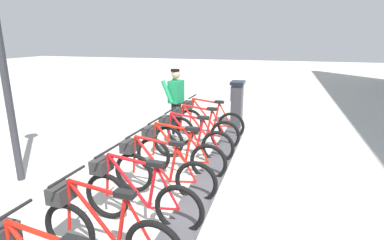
{
  "coord_description": "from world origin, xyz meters",
  "views": [
    {
      "loc": [
        -1.09,
        4.2,
        2.42
      ],
      "look_at": [
        0.5,
        -1.16,
        0.9
      ],
      "focal_mm": 28.48,
      "sensor_mm": 36.0,
      "label": 1
    }
  ],
  "objects_px": {
    "bike_docked_5": "(136,195)",
    "bike_docked_6": "(103,230)",
    "worker_near_rack": "(176,99)",
    "bike_docked_1": "(199,129)",
    "bike_docked_3": "(176,153)",
    "bike_docked_0": "(207,120)",
    "payment_kiosk": "(237,104)",
    "bike_docked_2": "(189,140)",
    "bike_docked_4": "(159,171)"
  },
  "relations": [
    {
      "from": "bike_docked_5",
      "to": "bike_docked_6",
      "type": "distance_m",
      "value": 0.78
    },
    {
      "from": "bike_docked_6",
      "to": "worker_near_rack",
      "type": "bearing_deg",
      "value": -79.88
    },
    {
      "from": "bike_docked_1",
      "to": "bike_docked_3",
      "type": "distance_m",
      "value": 1.56
    },
    {
      "from": "bike_docked_5",
      "to": "bike_docked_6",
      "type": "xyz_separation_m",
      "value": [
        0.0,
        0.78,
        0.0
      ]
    },
    {
      "from": "bike_docked_0",
      "to": "worker_near_rack",
      "type": "relative_size",
      "value": 1.04
    },
    {
      "from": "bike_docked_1",
      "to": "bike_docked_6",
      "type": "bearing_deg",
      "value": 90.0
    },
    {
      "from": "payment_kiosk",
      "to": "bike_docked_6",
      "type": "height_order",
      "value": "payment_kiosk"
    },
    {
      "from": "payment_kiosk",
      "to": "bike_docked_3",
      "type": "height_order",
      "value": "payment_kiosk"
    },
    {
      "from": "bike_docked_3",
      "to": "bike_docked_2",
      "type": "bearing_deg",
      "value": -90.0
    },
    {
      "from": "bike_docked_2",
      "to": "bike_docked_0",
      "type": "bearing_deg",
      "value": -90.0
    },
    {
      "from": "payment_kiosk",
      "to": "bike_docked_5",
      "type": "distance_m",
      "value": 4.99
    },
    {
      "from": "payment_kiosk",
      "to": "bike_docked_0",
      "type": "relative_size",
      "value": 0.74
    },
    {
      "from": "bike_docked_3",
      "to": "bike_docked_4",
      "type": "xyz_separation_m",
      "value": [
        0.0,
        0.78,
        0.0
      ]
    },
    {
      "from": "payment_kiosk",
      "to": "bike_docked_0",
      "type": "height_order",
      "value": "payment_kiosk"
    },
    {
      "from": "bike_docked_4",
      "to": "bike_docked_0",
      "type": "bearing_deg",
      "value": -90.0
    },
    {
      "from": "payment_kiosk",
      "to": "bike_docked_1",
      "type": "xyz_separation_m",
      "value": [
        0.57,
        1.83,
        -0.24
      ]
    },
    {
      "from": "bike_docked_0",
      "to": "bike_docked_2",
      "type": "xyz_separation_m",
      "value": [
        0.0,
        1.56,
        0.0
      ]
    },
    {
      "from": "bike_docked_0",
      "to": "bike_docked_5",
      "type": "bearing_deg",
      "value": 90.0
    },
    {
      "from": "bike_docked_0",
      "to": "bike_docked_3",
      "type": "distance_m",
      "value": 2.34
    },
    {
      "from": "bike_docked_2",
      "to": "bike_docked_6",
      "type": "height_order",
      "value": "same"
    },
    {
      "from": "bike_docked_2",
      "to": "bike_docked_3",
      "type": "relative_size",
      "value": 1.0
    },
    {
      "from": "payment_kiosk",
      "to": "bike_docked_4",
      "type": "xyz_separation_m",
      "value": [
        0.57,
        4.17,
        -0.24
      ]
    },
    {
      "from": "bike_docked_3",
      "to": "bike_docked_6",
      "type": "bearing_deg",
      "value": 90.0
    },
    {
      "from": "payment_kiosk",
      "to": "bike_docked_4",
      "type": "distance_m",
      "value": 4.22
    },
    {
      "from": "bike_docked_1",
      "to": "worker_near_rack",
      "type": "xyz_separation_m",
      "value": [
        0.84,
        -0.83,
        0.48
      ]
    },
    {
      "from": "bike_docked_1",
      "to": "bike_docked_3",
      "type": "xyz_separation_m",
      "value": [
        0.0,
        1.56,
        0.0
      ]
    },
    {
      "from": "bike_docked_1",
      "to": "bike_docked_6",
      "type": "xyz_separation_m",
      "value": [
        0.0,
        3.9,
        0.0
      ]
    },
    {
      "from": "bike_docked_0",
      "to": "bike_docked_2",
      "type": "height_order",
      "value": "same"
    },
    {
      "from": "bike_docked_2",
      "to": "bike_docked_6",
      "type": "relative_size",
      "value": 1.0
    },
    {
      "from": "payment_kiosk",
      "to": "worker_near_rack",
      "type": "bearing_deg",
      "value": 35.48
    },
    {
      "from": "bike_docked_5",
      "to": "bike_docked_1",
      "type": "bearing_deg",
      "value": -90.0
    },
    {
      "from": "bike_docked_3",
      "to": "bike_docked_6",
      "type": "relative_size",
      "value": 1.0
    },
    {
      "from": "bike_docked_4",
      "to": "payment_kiosk",
      "type": "bearing_deg",
      "value": -97.8
    },
    {
      "from": "bike_docked_0",
      "to": "bike_docked_2",
      "type": "bearing_deg",
      "value": 90.0
    },
    {
      "from": "bike_docked_0",
      "to": "bike_docked_2",
      "type": "relative_size",
      "value": 1.0
    },
    {
      "from": "bike_docked_3",
      "to": "worker_near_rack",
      "type": "height_order",
      "value": "worker_near_rack"
    },
    {
      "from": "payment_kiosk",
      "to": "bike_docked_2",
      "type": "relative_size",
      "value": 0.74
    },
    {
      "from": "bike_docked_6",
      "to": "worker_near_rack",
      "type": "xyz_separation_m",
      "value": [
        0.84,
        -4.72,
        0.48
      ]
    },
    {
      "from": "bike_docked_2",
      "to": "bike_docked_4",
      "type": "distance_m",
      "value": 1.56
    },
    {
      "from": "bike_docked_1",
      "to": "bike_docked_2",
      "type": "xyz_separation_m",
      "value": [
        0.0,
        0.78,
        0.0
      ]
    },
    {
      "from": "bike_docked_1",
      "to": "bike_docked_4",
      "type": "bearing_deg",
      "value": 90.0
    },
    {
      "from": "bike_docked_5",
      "to": "bike_docked_0",
      "type": "bearing_deg",
      "value": -90.0
    },
    {
      "from": "bike_docked_2",
      "to": "worker_near_rack",
      "type": "distance_m",
      "value": 1.88
    },
    {
      "from": "bike_docked_1",
      "to": "bike_docked_2",
      "type": "distance_m",
      "value": 0.78
    },
    {
      "from": "bike_docked_0",
      "to": "bike_docked_1",
      "type": "xyz_separation_m",
      "value": [
        0.0,
        0.78,
        0.0
      ]
    },
    {
      "from": "bike_docked_0",
      "to": "bike_docked_4",
      "type": "bearing_deg",
      "value": 90.0
    },
    {
      "from": "bike_docked_3",
      "to": "bike_docked_4",
      "type": "distance_m",
      "value": 0.78
    },
    {
      "from": "bike_docked_0",
      "to": "payment_kiosk",
      "type": "bearing_deg",
      "value": -118.44
    },
    {
      "from": "payment_kiosk",
      "to": "worker_near_rack",
      "type": "relative_size",
      "value": 0.77
    },
    {
      "from": "payment_kiosk",
      "to": "worker_near_rack",
      "type": "height_order",
      "value": "worker_near_rack"
    }
  ]
}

